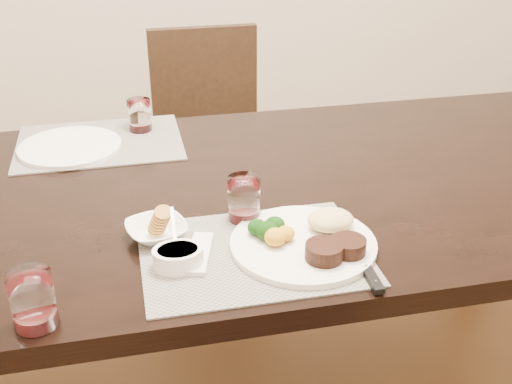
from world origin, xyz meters
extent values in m
cube|color=black|center=(0.00, 0.00, 0.72)|extent=(2.00, 1.00, 0.05)
cube|color=black|center=(0.92, 0.42, 0.35)|extent=(0.08, 0.08, 0.70)
cube|color=black|center=(0.00, 0.85, 0.43)|extent=(0.42, 0.42, 0.04)
cube|color=black|center=(-0.18, 0.67, 0.21)|extent=(0.04, 0.04, 0.41)
cube|color=black|center=(0.18, 0.67, 0.21)|extent=(0.04, 0.04, 0.41)
cube|color=black|center=(-0.18, 1.03, 0.21)|extent=(0.04, 0.04, 0.41)
cube|color=black|center=(0.18, 1.03, 0.21)|extent=(0.04, 0.04, 0.41)
cube|color=black|center=(0.00, 1.04, 0.68)|extent=(0.42, 0.04, 0.45)
cube|color=slate|center=(-0.09, -0.30, 0.75)|extent=(0.46, 0.34, 0.00)
cube|color=slate|center=(-0.40, 0.35, 0.75)|extent=(0.46, 0.34, 0.00)
cylinder|color=white|center=(0.01, -0.30, 0.76)|extent=(0.31, 0.31, 0.01)
cylinder|color=black|center=(0.03, -0.38, 0.78)|extent=(0.08, 0.08, 0.03)
cylinder|color=black|center=(0.09, -0.36, 0.78)|extent=(0.07, 0.07, 0.03)
ellipsoid|color=#DAC283|center=(0.08, -0.27, 0.79)|extent=(0.10, 0.09, 0.04)
ellipsoid|color=#123D0B|center=(-0.06, -0.28, 0.79)|extent=(0.05, 0.05, 0.04)
ellipsoid|color=orange|center=(-0.05, -0.30, 0.79)|extent=(0.05, 0.05, 0.04)
cube|color=silver|center=(-0.22, -0.29, 0.76)|extent=(0.12, 0.17, 0.01)
cube|color=silver|center=(-0.22, -0.30, 0.77)|extent=(0.04, 0.10, 0.00)
cube|color=silver|center=(-0.22, -0.23, 0.77)|extent=(0.03, 0.04, 0.00)
cube|color=silver|center=(0.11, -0.32, 0.76)|extent=(0.02, 0.14, 0.00)
cube|color=black|center=(0.11, -0.44, 0.76)|extent=(0.02, 0.10, 0.01)
imported|color=white|center=(-0.28, -0.20, 0.77)|extent=(0.15, 0.15, 0.03)
cylinder|color=olive|center=(-0.28, -0.20, 0.79)|extent=(0.04, 0.05, 0.04)
cylinder|color=white|center=(-0.25, -0.32, 0.77)|extent=(0.10, 0.10, 0.04)
cylinder|color=#0D3C10|center=(-0.25, -0.32, 0.79)|extent=(0.08, 0.08, 0.01)
cube|color=silver|center=(-0.25, -0.25, 0.81)|extent=(0.01, 0.07, 0.05)
cylinder|color=white|center=(-0.08, -0.16, 0.80)|extent=(0.07, 0.07, 0.10)
cylinder|color=#390507|center=(-0.08, -0.16, 0.77)|extent=(0.06, 0.06, 0.03)
cylinder|color=white|center=(-0.48, 0.32, 0.76)|extent=(0.28, 0.28, 0.01)
cylinder|color=white|center=(-0.28, 0.42, 0.80)|extent=(0.07, 0.07, 0.09)
cylinder|color=#390507|center=(-0.28, 0.42, 0.77)|extent=(0.06, 0.06, 0.02)
cylinder|color=white|center=(-0.51, -0.44, 0.80)|extent=(0.08, 0.08, 0.11)
cylinder|color=#390507|center=(-0.51, -0.44, 0.76)|extent=(0.06, 0.06, 0.03)
camera|label=1|loc=(-0.33, -1.39, 1.48)|focal=45.00mm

